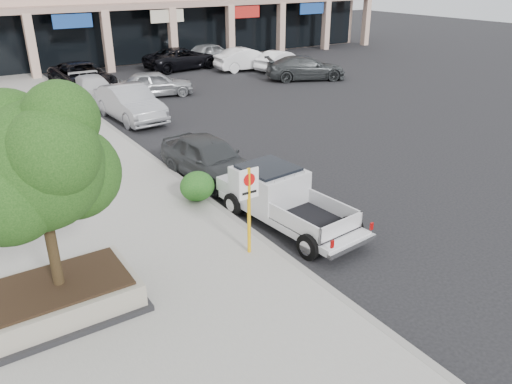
% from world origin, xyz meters
% --- Properties ---
extents(ground, '(120.00, 120.00, 0.00)m').
position_xyz_m(ground, '(0.00, 0.00, 0.00)').
color(ground, black).
rests_on(ground, ground).
extents(sidewalk, '(8.00, 52.00, 0.15)m').
position_xyz_m(sidewalk, '(-5.50, 6.00, 0.07)').
color(sidewalk, gray).
rests_on(sidewalk, ground).
extents(curb, '(0.20, 52.00, 0.15)m').
position_xyz_m(curb, '(-1.55, 6.00, 0.07)').
color(curb, gray).
rests_on(curb, ground).
extents(planter, '(3.20, 2.20, 0.68)m').
position_xyz_m(planter, '(-6.80, 0.65, 0.48)').
color(planter, black).
rests_on(planter, sidewalk).
extents(planter_tree, '(2.90, 2.55, 4.00)m').
position_xyz_m(planter_tree, '(-6.67, 0.81, 3.41)').
color(planter_tree, black).
rests_on(planter_tree, planter).
extents(no_parking_sign, '(0.55, 0.09, 2.30)m').
position_xyz_m(no_parking_sign, '(-2.22, 0.48, 1.63)').
color(no_parking_sign, '#F8B20D').
rests_on(no_parking_sign, sidewalk).
extents(hedge, '(1.10, 0.99, 0.93)m').
position_xyz_m(hedge, '(-1.87, 4.01, 0.62)').
color(hedge, '#164F17').
rests_on(hedge, sidewalk).
extents(pickup_truck, '(2.30, 5.12, 1.57)m').
position_xyz_m(pickup_truck, '(-0.35, 1.30, 0.78)').
color(pickup_truck, silver).
rests_on(pickup_truck, ground).
extents(curb_car_a, '(2.21, 4.59, 1.51)m').
position_xyz_m(curb_car_a, '(-0.53, 5.68, 0.76)').
color(curb_car_a, '#303336').
rests_on(curb_car_a, ground).
extents(curb_car_b, '(2.07, 5.15, 1.66)m').
position_xyz_m(curb_car_b, '(-0.18, 14.39, 0.83)').
color(curb_car_b, '#9B9CA2').
rests_on(curb_car_b, ground).
extents(curb_car_c, '(2.09, 4.80, 1.37)m').
position_xyz_m(curb_car_c, '(-0.57, 18.94, 0.69)').
color(curb_car_c, silver).
rests_on(curb_car_c, ground).
extents(curb_car_d, '(3.02, 6.12, 1.67)m').
position_xyz_m(curb_car_d, '(-0.32, 22.03, 0.84)').
color(curb_car_d, black).
rests_on(curb_car_d, ground).
extents(lot_car_a, '(4.58, 2.69, 1.46)m').
position_xyz_m(lot_car_a, '(2.81, 18.37, 0.73)').
color(lot_car_a, '#9C9FA4').
rests_on(lot_car_a, ground).
extents(lot_car_b, '(4.90, 2.08, 1.57)m').
position_xyz_m(lot_car_b, '(11.60, 22.30, 0.79)').
color(lot_car_b, white).
rests_on(lot_car_b, ground).
extents(lot_car_c, '(5.70, 4.15, 1.53)m').
position_xyz_m(lot_car_c, '(12.99, 17.31, 0.77)').
color(lot_car_c, '#2F3234').
rests_on(lot_car_c, ground).
extents(lot_car_d, '(5.86, 3.17, 1.56)m').
position_xyz_m(lot_car_d, '(7.79, 25.21, 0.78)').
color(lot_car_d, black).
rests_on(lot_car_d, ground).
extents(lot_car_e, '(4.80, 2.75, 1.54)m').
position_xyz_m(lot_car_e, '(10.86, 26.43, 0.77)').
color(lot_car_e, '#9A9DA1').
rests_on(lot_car_e, ground).
extents(lot_car_f, '(4.49, 2.53, 1.40)m').
position_xyz_m(lot_car_f, '(13.56, 20.92, 0.70)').
color(lot_car_f, white).
rests_on(lot_car_f, ground).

